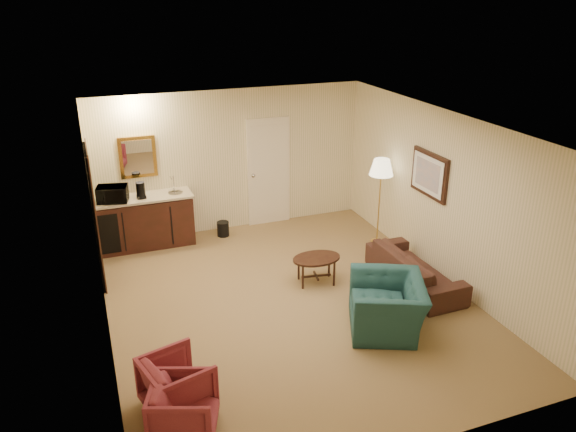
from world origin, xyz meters
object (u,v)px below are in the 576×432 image
at_px(coffee_table, 316,270).
at_px(coffee_maker, 141,190).
at_px(rose_chair_near, 184,406).
at_px(microwave, 112,192).
at_px(floor_lamp, 379,202).
at_px(wetbar_cabinet, 146,221).
at_px(rose_chair_far, 177,382).
at_px(waste_bin, 223,229).
at_px(teal_armchair, 388,297).
at_px(sofa, 415,263).

distance_m(coffee_table, coffee_maker, 3.30).
relative_size(rose_chair_near, microwave, 1.35).
height_order(floor_lamp, microwave, floor_lamp).
distance_m(wetbar_cabinet, floor_lamp, 4.08).
bearing_deg(rose_chair_far, rose_chair_near, 164.49).
distance_m(rose_chair_far, coffee_maker, 4.32).
relative_size(waste_bin, coffee_maker, 0.96).
xyz_separation_m(rose_chair_near, microwave, (-0.25, 4.64, 0.76)).
xyz_separation_m(teal_armchair, rose_chair_near, (-2.88, -0.95, -0.14)).
distance_m(sofa, waste_bin, 3.62).
bearing_deg(floor_lamp, teal_armchair, -116.56).
distance_m(wetbar_cabinet, waste_bin, 1.39).
distance_m(rose_chair_near, coffee_table, 3.49).
xyz_separation_m(teal_armchair, rose_chair_far, (-2.88, -0.55, -0.13)).
distance_m(teal_armchair, waste_bin, 3.93).
distance_m(wetbar_cabinet, coffee_table, 3.22).
bearing_deg(teal_armchair, rose_chair_near, -48.12).
height_order(wetbar_cabinet, coffee_table, wetbar_cabinet).
height_order(sofa, teal_armchair, teal_armchair).
bearing_deg(rose_chair_near, wetbar_cabinet, 17.15).
bearing_deg(waste_bin, sofa, -50.77).
relative_size(wetbar_cabinet, microwave, 3.34).
bearing_deg(coffee_maker, wetbar_cabinet, 71.47).
bearing_deg(wetbar_cabinet, teal_armchair, -55.14).
height_order(wetbar_cabinet, microwave, microwave).
bearing_deg(microwave, waste_bin, 12.77).
distance_m(rose_chair_far, coffee_table, 3.22).
height_order(wetbar_cabinet, teal_armchair, teal_armchair).
bearing_deg(coffee_maker, waste_bin, 9.41).
height_order(sofa, coffee_table, sofa).
bearing_deg(sofa, teal_armchair, 130.60).
xyz_separation_m(wetbar_cabinet, sofa, (3.64, -2.87, -0.11)).
bearing_deg(wetbar_cabinet, coffee_table, -45.47).
height_order(wetbar_cabinet, coffee_maker, coffee_maker).
relative_size(rose_chair_near, floor_lamp, 0.43).
distance_m(teal_armchair, floor_lamp, 2.76).
bearing_deg(coffee_table, sofa, -22.77).
relative_size(teal_armchair, waste_bin, 3.95).
relative_size(coffee_table, microwave, 1.53).
height_order(sofa, microwave, microwave).
height_order(teal_armchair, waste_bin, teal_armchair).
height_order(microwave, coffee_maker, microwave).
height_order(teal_armchair, coffee_maker, coffee_maker).
height_order(coffee_table, waste_bin, coffee_table).
bearing_deg(floor_lamp, waste_bin, 153.43).
xyz_separation_m(sofa, microwave, (-4.14, 2.79, 0.73)).
bearing_deg(wetbar_cabinet, microwave, -170.98).
bearing_deg(waste_bin, microwave, -179.71).
xyz_separation_m(rose_chair_far, floor_lamp, (4.10, 3.00, 0.44)).
distance_m(wetbar_cabinet, teal_armchair, 4.59).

